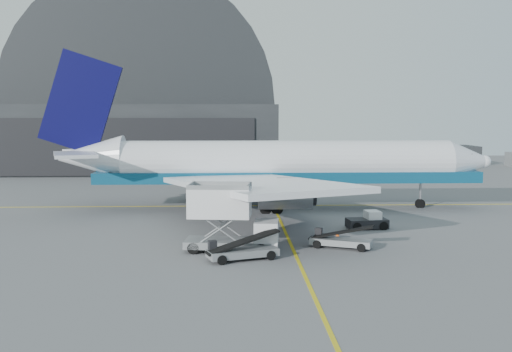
{
  "coord_description": "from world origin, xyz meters",
  "views": [
    {
      "loc": [
        -4.45,
        -43.36,
        10.03
      ],
      "look_at": [
        -2.4,
        9.23,
        4.5
      ],
      "focal_mm": 40.0,
      "sensor_mm": 36.0,
      "label": 1
    }
  ],
  "objects_px": {
    "catering_truck": "(228,219)",
    "belt_loader_a": "(242,251)",
    "pushback_tug": "(368,222)",
    "belt_loader_b": "(340,240)",
    "airliner": "(269,165)"
  },
  "relations": [
    {
      "from": "airliner",
      "to": "catering_truck",
      "type": "distance_m",
      "value": 19.99
    },
    {
      "from": "airliner",
      "to": "pushback_tug",
      "type": "bearing_deg",
      "value": -53.88
    },
    {
      "from": "catering_truck",
      "to": "pushback_tug",
      "type": "height_order",
      "value": "catering_truck"
    },
    {
      "from": "pushback_tug",
      "to": "belt_loader_a",
      "type": "relative_size",
      "value": 0.69
    },
    {
      "from": "pushback_tug",
      "to": "belt_loader_a",
      "type": "bearing_deg",
      "value": -142.86
    },
    {
      "from": "airliner",
      "to": "belt_loader_a",
      "type": "relative_size",
      "value": 9.14
    },
    {
      "from": "catering_truck",
      "to": "pushback_tug",
      "type": "xyz_separation_m",
      "value": [
        12.48,
        8.13,
        -1.8
      ]
    },
    {
      "from": "belt_loader_a",
      "to": "catering_truck",
      "type": "bearing_deg",
      "value": 91.12
    },
    {
      "from": "catering_truck",
      "to": "belt_loader_a",
      "type": "bearing_deg",
      "value": -63.52
    },
    {
      "from": "pushback_tug",
      "to": "belt_loader_b",
      "type": "distance_m",
      "value": 8.42
    },
    {
      "from": "pushback_tug",
      "to": "belt_loader_b",
      "type": "height_order",
      "value": "belt_loader_b"
    },
    {
      "from": "belt_loader_a",
      "to": "belt_loader_b",
      "type": "height_order",
      "value": "belt_loader_a"
    },
    {
      "from": "belt_loader_a",
      "to": "belt_loader_b",
      "type": "xyz_separation_m",
      "value": [
        7.58,
        3.36,
        -0.04
      ]
    },
    {
      "from": "belt_loader_b",
      "to": "belt_loader_a",
      "type": "bearing_deg",
      "value": -133.56
    },
    {
      "from": "catering_truck",
      "to": "belt_loader_b",
      "type": "distance_m",
      "value": 8.79
    }
  ]
}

